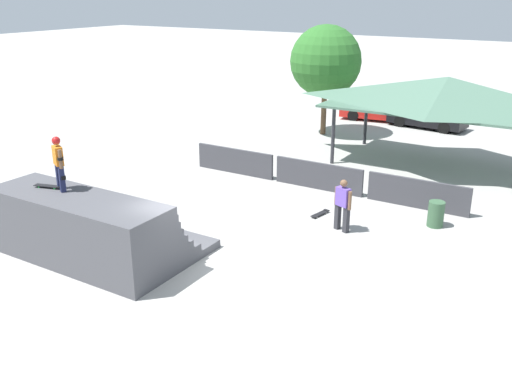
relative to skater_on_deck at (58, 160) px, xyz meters
name	(u,v)px	position (x,y,z in m)	size (l,w,h in m)	color
ground_plane	(197,268)	(3.82, 1.17, -2.84)	(160.00, 160.00, 0.00)	#A3A09B
quarter_pipe_ramp	(90,230)	(0.79, 0.15, -2.00)	(5.64, 3.71, 1.94)	#4C4C51
skater_on_deck	(58,160)	(0.00, 0.00, 0.00)	(0.66, 0.42, 1.56)	#1E2347
skateboard_on_deck	(49,186)	(-0.46, -0.06, -0.84)	(0.87, 0.43, 0.09)	green
bystander_walking	(343,203)	(6.21, 5.67, -1.88)	(0.68, 0.37, 1.72)	#2D2D33
skateboard_on_ground	(321,213)	(5.07, 6.52, -2.78)	(0.36, 0.88, 0.09)	silver
barrier_fence	(318,176)	(3.82, 8.92, -2.31)	(11.33, 0.12, 1.05)	#3D3D42
pavilion_shelter	(447,94)	(7.05, 14.30, 0.35)	(9.86, 4.59, 3.89)	#2D2D33
tree_beside_pavilion	(326,61)	(0.20, 17.06, 0.97)	(3.66, 3.66, 5.65)	brown
trash_bin	(436,214)	(8.67, 7.59, -2.41)	(0.52, 0.52, 0.85)	#385B3D
parked_car_red	(378,110)	(1.50, 21.85, -2.24)	(4.51, 2.24, 1.27)	red
parked_car_black	(427,117)	(4.49, 21.41, -2.24)	(4.32, 2.09, 1.27)	black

